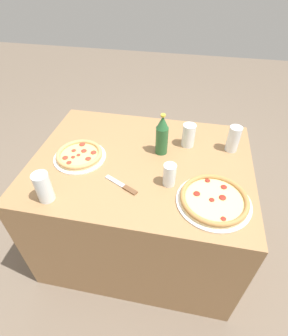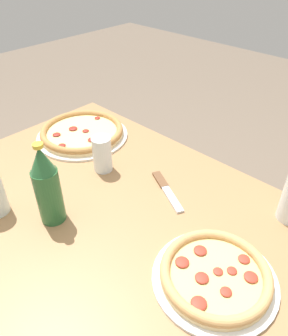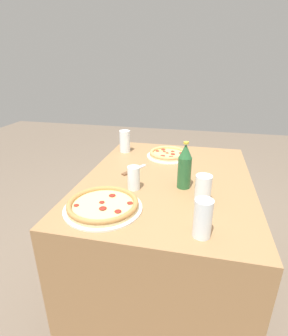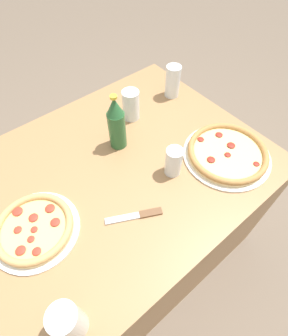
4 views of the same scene
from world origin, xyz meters
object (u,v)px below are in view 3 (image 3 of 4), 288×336
at_px(pizza_veggie, 103,205).
at_px(glass_water, 203,220).
at_px(glass_red_wine, 203,191).
at_px(glass_orange_juice, 134,179).
at_px(beer_bottle, 185,166).
at_px(glass_iced_tea, 125,142).
at_px(knife, 133,170).
at_px(pizza_salami, 168,154).

height_order(pizza_veggie, glass_water, glass_water).
height_order(pizza_veggie, glass_red_wine, glass_red_wine).
relative_size(glass_orange_juice, beer_bottle, 0.49).
bearing_deg(glass_water, beer_bottle, -165.81).
bearing_deg(pizza_veggie, glass_iced_tea, -170.65).
height_order(glass_orange_juice, beer_bottle, beer_bottle).
height_order(pizza_veggie, knife, pizza_veggie).
relative_size(pizza_veggie, glass_orange_juice, 2.88).
bearing_deg(glass_red_wine, glass_water, 0.55).
bearing_deg(knife, pizza_salami, 149.73).
bearing_deg(glass_iced_tea, pizza_salami, 83.05).
bearing_deg(beer_bottle, glass_iced_tea, -136.27).
bearing_deg(knife, glass_iced_tea, -155.68).
relative_size(pizza_veggie, glass_red_wine, 2.55).
bearing_deg(beer_bottle, glass_orange_juice, -73.12).
bearing_deg(glass_water, glass_orange_juice, -132.65).
relative_size(glass_water, glass_orange_juice, 1.26).
distance_m(glass_orange_juice, beer_bottle, 0.26).
relative_size(pizza_veggie, glass_iced_tea, 2.28).
bearing_deg(glass_iced_tea, pizza_veggie, 9.35).
distance_m(pizza_veggie, glass_orange_juice, 0.23).
bearing_deg(glass_iced_tea, knife, 24.32).
bearing_deg(beer_bottle, glass_red_wine, 34.17).
bearing_deg(pizza_salami, glass_orange_juice, -11.78).
height_order(glass_water, glass_orange_juice, glass_water).
height_order(glass_iced_tea, knife, glass_iced_tea).
xyz_separation_m(glass_iced_tea, glass_orange_juice, (0.54, 0.20, -0.01)).
bearing_deg(knife, glass_red_wine, 54.20).
bearing_deg(knife, glass_orange_juice, 15.40).
bearing_deg(pizza_veggie, beer_bottle, 131.85).
bearing_deg(glass_water, pizza_salami, -163.97).
relative_size(pizza_salami, pizza_veggie, 0.83).
height_order(glass_red_wine, glass_orange_juice, glass_red_wine).
relative_size(pizza_salami, beer_bottle, 1.18).
bearing_deg(knife, beer_bottle, 64.16).
distance_m(pizza_salami, beer_bottle, 0.46).
bearing_deg(glass_red_wine, beer_bottle, -145.83).
relative_size(glass_iced_tea, glass_red_wine, 1.12).
relative_size(pizza_veggie, glass_water, 2.29).
height_order(glass_red_wine, beer_bottle, beer_bottle).
height_order(glass_iced_tea, glass_water, same).
xyz_separation_m(pizza_veggie, knife, (-0.43, 0.02, -0.02)).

